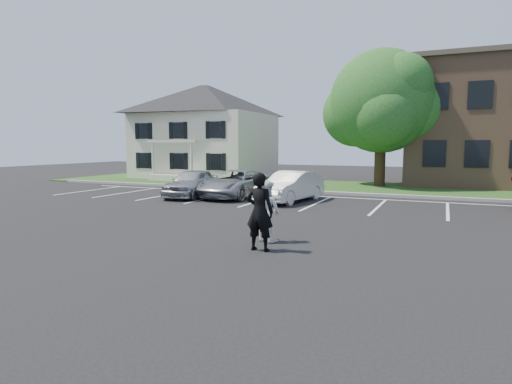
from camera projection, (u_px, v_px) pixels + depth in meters
ground_plane at (242, 237)px, 12.67m from camera, size 90.00×90.00×0.00m
curb at (336, 193)px, 23.57m from camera, size 40.00×0.30×0.15m
grass_strip at (351, 187)px, 27.21m from camera, size 44.00×8.00×0.08m
stall_lines at (351, 203)px, 20.25m from camera, size 34.00×5.36×0.01m
house at (205, 132)px, 35.63m from camera, size 10.30×9.22×7.60m
tree at (383, 104)px, 27.47m from camera, size 7.80×7.20×8.80m
man_black_suit at (260, 212)px, 10.98m from camera, size 0.74×0.49×2.04m
man_white_shirt at (267, 211)px, 12.10m from camera, size 1.04×0.95×1.74m
car_silver_west at (192, 183)px, 22.44m from camera, size 2.28×4.52×1.48m
car_silver_minivan at (237, 184)px, 22.31m from camera, size 2.68×5.26×1.42m
car_white_sedan at (290, 187)px, 20.57m from camera, size 2.29×4.63×1.46m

